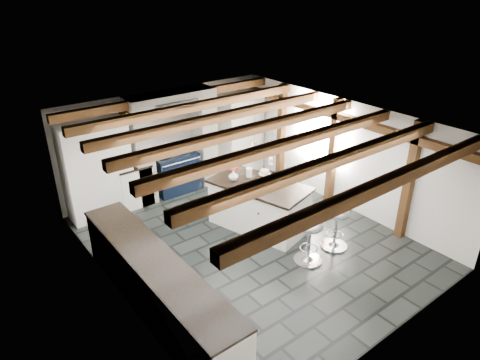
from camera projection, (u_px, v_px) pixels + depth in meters
ground at (249, 241)px, 8.03m from camera, size 6.00×6.00×0.00m
room_shell at (179, 173)px, 8.24m from camera, size 6.00×6.03×6.00m
range_cooker at (176, 172)px, 9.74m from camera, size 1.00×0.63×0.99m
kitchen_island at (259, 205)px, 8.31m from camera, size 1.46×2.09×1.25m
bar_stool_near at (336, 220)px, 7.64m from camera, size 0.49×0.49×0.90m
bar_stool_far at (309, 233)px, 7.24m from camera, size 0.59×0.59×0.91m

